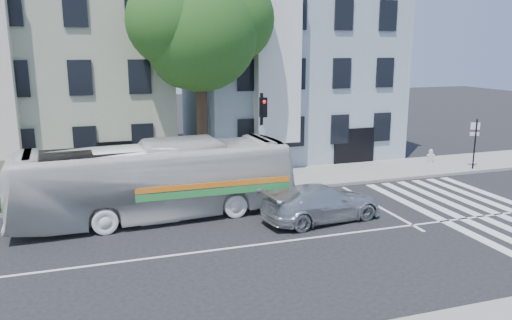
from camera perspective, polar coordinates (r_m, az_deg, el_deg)
name	(u,v)px	position (r m, az deg, el deg)	size (l,w,h in m)	color
ground	(255,245)	(17.84, -0.10, -9.70)	(120.00, 120.00, 0.00)	black
sidewalk_far	(206,185)	(25.14, -5.77, -2.89)	(80.00, 4.00, 0.15)	gray
building_left	(55,71)	(30.77, -21.96, 9.36)	(12.00, 10.00, 11.00)	#9A9E85
building_right	(286,68)	(33.01, 3.44, 10.40)	(12.00, 10.00, 11.00)	#92A2AD
street_tree	(200,26)	(24.98, -6.41, 14.98)	(7.30, 5.90, 11.10)	#2D2116
bus	(156,181)	(20.53, -11.32, -2.32)	(11.25, 2.63, 3.13)	silver
sedan	(322,203)	(20.25, 7.51, -4.86)	(5.01, 2.03, 1.45)	silver
hedge	(109,195)	(22.87, -16.49, -3.83)	(8.50, 0.84, 0.70)	#215B1D
traffic_signal	(262,127)	(24.38, 0.72, 3.77)	(0.46, 0.55, 4.67)	black
fire_hydrant	(431,155)	(31.39, 19.34, 0.49)	(0.46, 0.32, 0.80)	#B2B2AD
far_sign_pole	(475,138)	(30.33, 23.74, 2.33)	(0.48, 0.25, 2.81)	black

